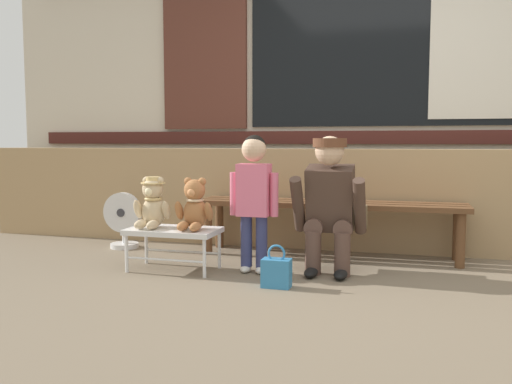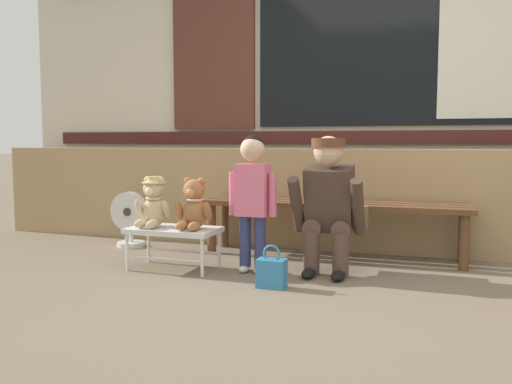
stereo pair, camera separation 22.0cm
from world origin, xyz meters
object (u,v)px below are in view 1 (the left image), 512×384
Objects in this scene: teddy_bear_with_hat at (153,203)px; teddy_bear_plain at (194,206)px; child_standing at (254,188)px; small_display_bench at (173,233)px; adult_crouching at (331,204)px; floor_fan at (123,221)px; wooden_bench_long at (329,210)px; handbag_on_ground at (276,272)px.

teddy_bear_plain is (0.32, -0.00, -0.01)m from teddy_bear_with_hat.
small_display_bench is at bearing -171.14° from child_standing.
adult_crouching is 1.90m from floor_fan.
adult_crouching is (0.92, 0.23, 0.02)m from teddy_bear_plain.
wooden_bench_long is at bearing 33.25° from teddy_bear_with_hat.
handbag_on_ground is (-0.18, -1.01, -0.28)m from wooden_bench_long.
child_standing reaches higher than small_display_bench.
wooden_bench_long reaches higher than handbag_on_ground.
teddy_bear_with_hat is 1.07m from handbag_on_ground.
teddy_bear_with_hat is at bearing -146.75° from wooden_bench_long.
wooden_bench_long is 0.55m from adult_crouching.
child_standing reaches higher than handbag_on_ground.
adult_crouching reaches higher than floor_fan.
handbag_on_ground is 0.57× the size of floor_fan.
child_standing is 1.01× the size of adult_crouching.
child_standing is (0.41, 0.09, 0.13)m from teddy_bear_plain.
small_display_bench is at bearing -179.49° from teddy_bear_plain.
child_standing is 0.65m from handbag_on_ground.
wooden_bench_long is 7.72× the size of handbag_on_ground.
teddy_bear_plain is at bearing -166.17° from adult_crouching.
child_standing is (0.57, 0.09, 0.33)m from small_display_bench.
wooden_bench_long is 5.78× the size of teddy_bear_plain.
small_display_bench is 0.87m from handbag_on_ground.
wooden_bench_long is 3.28× the size of small_display_bench.
small_display_bench is 0.26m from teddy_bear_with_hat.
child_standing is (0.73, 0.09, 0.12)m from teddy_bear_with_hat.
handbag_on_ground is at bearing -119.52° from adult_crouching.
adult_crouching is at bearing -12.43° from floor_fan.
small_display_bench is 2.35× the size of handbag_on_ground.
adult_crouching is at bearing 10.33° from teddy_bear_with_hat.
small_display_bench is 0.67× the size of child_standing.
adult_crouching is (1.24, 0.23, 0.01)m from teddy_bear_with_hat.
teddy_bear_plain is (0.16, 0.00, 0.20)m from small_display_bench.
floor_fan reaches higher than small_display_bench.
teddy_bear_with_hat reaches higher than small_display_bench.
adult_crouching is 3.49× the size of handbag_on_ground.
adult_crouching is (0.52, 0.14, -0.11)m from child_standing.
adult_crouching reaches higher than teddy_bear_plain.
child_standing is at bearing 12.06° from teddy_bear_plain.
handbag_on_ground is (0.81, -0.25, -0.17)m from small_display_bench.
teddy_bear_plain is at bearing -34.74° from floor_fan.
floor_fan is (-1.84, 0.40, -0.24)m from adult_crouching.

